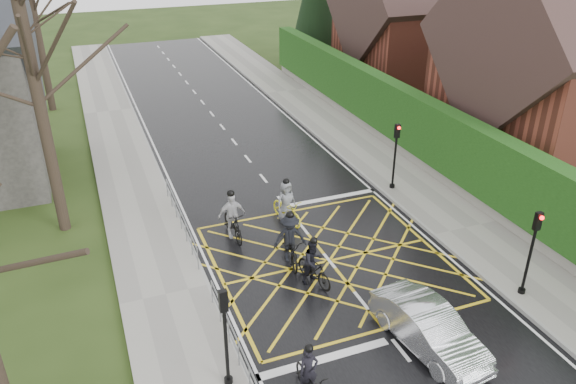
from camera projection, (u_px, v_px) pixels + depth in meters
ground at (329, 261)px, 20.64m from camera, size 120.00×120.00×0.00m
road at (329, 261)px, 20.64m from camera, size 9.00×80.00×0.01m
sidewalk_right at (465, 229)px, 22.53m from camera, size 3.00×80.00×0.15m
sidewalk_left at (166, 296)px, 18.69m from camera, size 3.00×80.00×0.15m
stone_wall at (420, 160)px, 27.95m from camera, size 0.50×38.00×0.70m
hedge at (424, 127)px, 27.15m from camera, size 0.90×38.00×2.80m
house_far at (417, 25)px, 38.33m from camera, size 9.80×8.80×10.30m
conifer at (316, 2)px, 43.40m from camera, size 4.60×4.60×10.00m
tree_near at (24, 29)px, 19.13m from camera, size 9.24×9.24×11.44m
railing_south at (233, 336)px, 15.89m from camera, size 0.05×5.04×1.03m
railing_north at (180, 215)px, 22.12m from camera, size 0.05×6.04×1.03m
traffic_light_ne at (395, 157)px, 25.01m from camera, size 0.24×0.31×3.21m
traffic_light_se at (530, 255)px, 18.03m from camera, size 0.24×0.31×3.21m
traffic_light_sw at (226, 339)px, 14.52m from camera, size 0.24×0.31×3.21m
cyclist_rear at (309, 379)px, 14.81m from camera, size 0.64×1.69×1.63m
cyclist_back at (314, 266)px, 19.19m from camera, size 0.94×1.85×1.79m
cyclist_mid at (290, 243)px, 20.33m from camera, size 1.31×2.20×2.06m
cyclist_front at (232, 220)px, 21.82m from camera, size 1.12×2.07×2.05m
cyclist_lead at (287, 206)px, 23.00m from camera, size 1.11×2.07×1.91m
car at (429, 329)px, 16.35m from camera, size 1.92×4.22×1.34m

